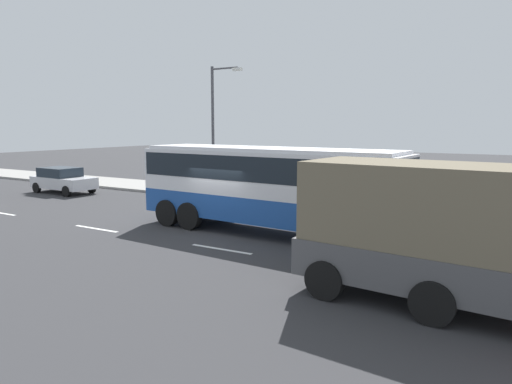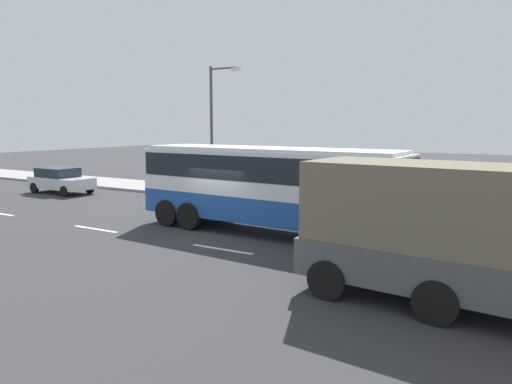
{
  "view_description": "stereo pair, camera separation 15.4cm",
  "coord_description": "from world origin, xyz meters",
  "px_view_note": "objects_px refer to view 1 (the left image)",
  "views": [
    {
      "loc": [
        10.14,
        -14.77,
        4.12
      ],
      "look_at": [
        1.06,
        0.55,
        1.57
      ],
      "focal_mm": 32.53,
      "sensor_mm": 36.0,
      "label": 1
    },
    {
      "loc": [
        10.01,
        -14.85,
        4.12
      ],
      "look_at": [
        1.06,
        0.55,
        1.57
      ],
      "focal_mm": 32.53,
      "sensor_mm": 36.0,
      "label": 2
    }
  ],
  "objects_px": {
    "pedestrian_at_crossing": "(242,178)",
    "coach_bus": "(267,181)",
    "car_silver_hatch": "(63,180)",
    "street_lamp": "(216,122)",
    "cargo_truck": "(450,233)",
    "pedestrian_near_curb": "(270,181)"
  },
  "relations": [
    {
      "from": "cargo_truck",
      "to": "car_silver_hatch",
      "type": "relative_size",
      "value": 1.72
    },
    {
      "from": "car_silver_hatch",
      "to": "pedestrian_near_curb",
      "type": "relative_size",
      "value": 2.55
    },
    {
      "from": "pedestrian_near_curb",
      "to": "pedestrian_at_crossing",
      "type": "height_order",
      "value": "pedestrian_near_curb"
    },
    {
      "from": "coach_bus",
      "to": "street_lamp",
      "type": "distance_m",
      "value": 9.28
    },
    {
      "from": "coach_bus",
      "to": "pedestrian_at_crossing",
      "type": "height_order",
      "value": "coach_bus"
    },
    {
      "from": "pedestrian_near_curb",
      "to": "pedestrian_at_crossing",
      "type": "relative_size",
      "value": 1.04
    },
    {
      "from": "pedestrian_at_crossing",
      "to": "car_silver_hatch",
      "type": "bearing_deg",
      "value": 93.74
    },
    {
      "from": "pedestrian_at_crossing",
      "to": "coach_bus",
      "type": "bearing_deg",
      "value": -162.02
    },
    {
      "from": "car_silver_hatch",
      "to": "pedestrian_near_curb",
      "type": "xyz_separation_m",
      "value": [
        12.5,
        3.84,
        0.3
      ]
    },
    {
      "from": "cargo_truck",
      "to": "pedestrian_at_crossing",
      "type": "xyz_separation_m",
      "value": [
        -13.06,
        11.89,
        -0.66
      ]
    },
    {
      "from": "coach_bus",
      "to": "cargo_truck",
      "type": "bearing_deg",
      "value": -27.7
    },
    {
      "from": "pedestrian_near_curb",
      "to": "car_silver_hatch",
      "type": "bearing_deg",
      "value": -137.43
    },
    {
      "from": "cargo_truck",
      "to": "street_lamp",
      "type": "distance_m",
      "value": 17.45
    },
    {
      "from": "coach_bus",
      "to": "cargo_truck",
      "type": "relative_size",
      "value": 1.47
    },
    {
      "from": "pedestrian_near_curb",
      "to": "street_lamp",
      "type": "distance_m",
      "value": 4.45
    },
    {
      "from": "pedestrian_near_curb",
      "to": "street_lamp",
      "type": "relative_size",
      "value": 0.23
    },
    {
      "from": "car_silver_hatch",
      "to": "street_lamp",
      "type": "relative_size",
      "value": 0.6
    },
    {
      "from": "coach_bus",
      "to": "street_lamp",
      "type": "height_order",
      "value": "street_lamp"
    },
    {
      "from": "pedestrian_near_curb",
      "to": "street_lamp",
      "type": "bearing_deg",
      "value": -138.13
    },
    {
      "from": "cargo_truck",
      "to": "street_lamp",
      "type": "bearing_deg",
      "value": 147.88
    },
    {
      "from": "pedestrian_at_crossing",
      "to": "street_lamp",
      "type": "distance_m",
      "value": 3.65
    },
    {
      "from": "pedestrian_at_crossing",
      "to": "street_lamp",
      "type": "bearing_deg",
      "value": 134.04
    }
  ]
}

